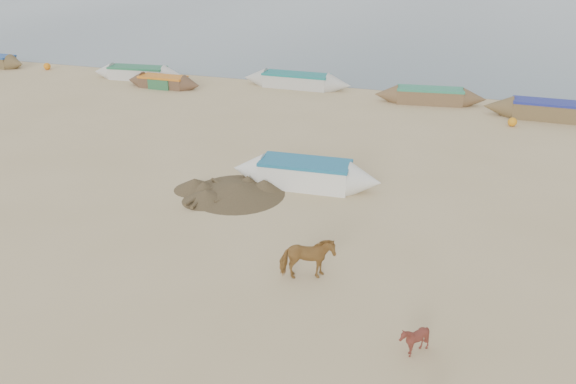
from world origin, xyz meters
name	(u,v)px	position (x,y,z in m)	size (l,w,h in m)	color
ground	(242,283)	(0.00, 0.00, 0.00)	(140.00, 140.00, 0.00)	tan
cow_adult	(307,259)	(1.63, 0.78, 0.63)	(0.68, 1.50, 1.27)	olive
calf_front	(414,340)	(4.80, -1.40, 0.40)	(0.64, 0.72, 0.80)	#5B251C
near_canoe	(305,174)	(-0.25, 6.78, 0.51)	(5.71, 1.35, 1.01)	white
debris_pile	(237,188)	(-2.42, 5.32, 0.22)	(3.55, 3.55, 0.44)	brown
waterline_canoes	(379,91)	(0.15, 20.08, 0.43)	(59.76, 4.33, 0.95)	brown
beach_clutter	(437,99)	(3.51, 19.85, 0.30)	(44.53, 5.04, 0.64)	#2C623B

